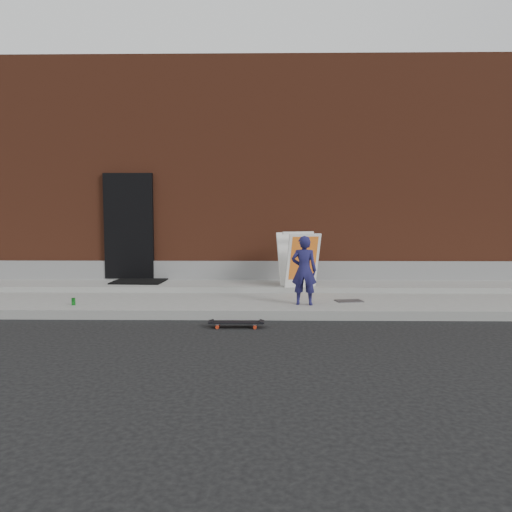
{
  "coord_description": "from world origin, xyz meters",
  "views": [
    {
      "loc": [
        0.3,
        -7.69,
        1.67
      ],
      "look_at": [
        0.16,
        0.8,
        0.94
      ],
      "focal_mm": 35.0,
      "sensor_mm": 36.0,
      "label": 1
    }
  ],
  "objects_px": {
    "pizza_sign": "(299,259)",
    "skateboard": "(236,323)",
    "child": "(304,270)",
    "soda_can": "(73,302)"
  },
  "relations": [
    {
      "from": "soda_can",
      "to": "pizza_sign",
      "type": "bearing_deg",
      "value": 21.71
    },
    {
      "from": "skateboard",
      "to": "soda_can",
      "type": "relative_size",
      "value": 6.62
    },
    {
      "from": "child",
      "to": "soda_can",
      "type": "height_order",
      "value": "child"
    },
    {
      "from": "pizza_sign",
      "to": "soda_can",
      "type": "relative_size",
      "value": 8.96
    },
    {
      "from": "pizza_sign",
      "to": "skateboard",
      "type": "bearing_deg",
      "value": -113.44
    },
    {
      "from": "skateboard",
      "to": "soda_can",
      "type": "bearing_deg",
      "value": 161.05
    },
    {
      "from": "skateboard",
      "to": "pizza_sign",
      "type": "distance_m",
      "value": 2.79
    },
    {
      "from": "child",
      "to": "skateboard",
      "type": "distance_m",
      "value": 1.64
    },
    {
      "from": "skateboard",
      "to": "soda_can",
      "type": "distance_m",
      "value": 2.93
    },
    {
      "from": "child",
      "to": "soda_can",
      "type": "relative_size",
      "value": 9.69
    }
  ]
}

